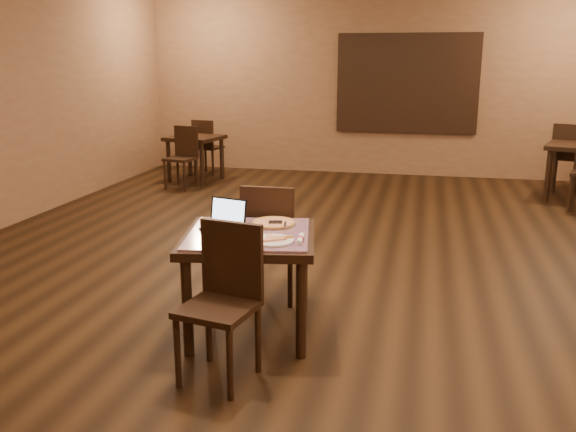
% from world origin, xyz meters
% --- Properties ---
extents(ground, '(10.00, 10.00, 0.00)m').
position_xyz_m(ground, '(0.00, 0.00, 0.00)').
color(ground, black).
rests_on(ground, ground).
extents(wall_back, '(8.00, 0.02, 3.00)m').
position_xyz_m(wall_back, '(0.00, 5.00, 1.50)').
color(wall_back, '#856143').
rests_on(wall_back, ground).
extents(mural, '(2.34, 0.05, 1.64)m').
position_xyz_m(mural, '(0.50, 4.96, 1.55)').
color(mural, '#225580').
rests_on(mural, wall_back).
extents(tiled_table, '(1.07, 1.07, 0.76)m').
position_xyz_m(tiled_table, '(-0.34, -1.65, 0.66)').
color(tiled_table, black).
rests_on(tiled_table, ground).
extents(chair_main_near, '(0.50, 0.50, 0.98)m').
position_xyz_m(chair_main_near, '(-0.32, -2.27, 0.55)').
color(chair_main_near, black).
rests_on(chair_main_near, ground).
extents(chair_main_far, '(0.43, 0.43, 0.99)m').
position_xyz_m(chair_main_far, '(-0.34, -1.04, 0.56)').
color(chair_main_far, black).
rests_on(chair_main_far, ground).
extents(laptop, '(0.34, 0.30, 0.20)m').
position_xyz_m(laptop, '(-0.54, -1.55, 0.82)').
color(laptop, black).
rests_on(laptop, tiled_table).
extents(plate, '(0.29, 0.29, 0.02)m').
position_xyz_m(plate, '(-0.12, -1.83, 0.77)').
color(plate, white).
rests_on(plate, tiled_table).
extents(pizza_slice, '(0.26, 0.26, 0.02)m').
position_xyz_m(pizza_slice, '(-0.12, -1.83, 0.79)').
color(pizza_slice, beige).
rests_on(pizza_slice, plate).
extents(pizza_pan, '(0.34, 0.34, 0.01)m').
position_xyz_m(pizza_pan, '(-0.22, -1.41, 0.77)').
color(pizza_pan, silver).
rests_on(pizza_pan, tiled_table).
extents(pizza_whole, '(0.32, 0.32, 0.02)m').
position_xyz_m(pizza_whole, '(-0.22, -1.41, 0.78)').
color(pizza_whole, beige).
rests_on(pizza_whole, pizza_pan).
extents(spatula, '(0.14, 0.25, 0.01)m').
position_xyz_m(spatula, '(-0.20, -1.43, 0.79)').
color(spatula, silver).
rests_on(spatula, pizza_whole).
extents(napkin_roll, '(0.06, 0.19, 0.04)m').
position_xyz_m(napkin_roll, '(0.06, -1.79, 0.78)').
color(napkin_roll, white).
rests_on(napkin_roll, tiled_table).
extents(other_table_a_chair_far, '(0.56, 0.56, 1.02)m').
position_xyz_m(other_table_a_chair_far, '(2.95, 4.18, 0.58)').
color(other_table_a_chair_far, black).
rests_on(other_table_a_chair_far, ground).
extents(other_table_b, '(0.92, 0.92, 0.73)m').
position_xyz_m(other_table_b, '(-2.82, 3.70, 0.61)').
color(other_table_b, black).
rests_on(other_table_b, ground).
extents(other_table_b_chair_near, '(0.48, 0.48, 0.95)m').
position_xyz_m(other_table_b_chair_near, '(-2.80, 3.15, 0.54)').
color(other_table_b_chair_near, black).
rests_on(other_table_b_chair_near, ground).
extents(other_table_b_chair_far, '(0.48, 0.48, 0.95)m').
position_xyz_m(other_table_b_chair_far, '(-2.83, 4.26, 0.54)').
color(other_table_b_chair_far, black).
rests_on(other_table_b_chair_far, ground).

